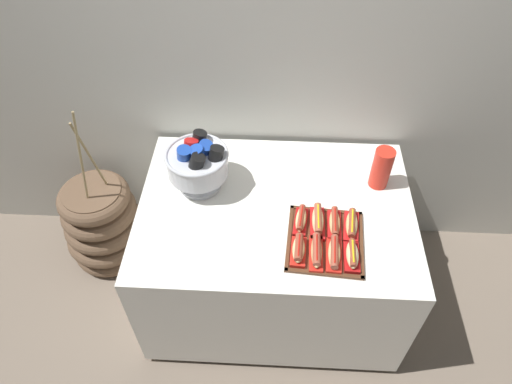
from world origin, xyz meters
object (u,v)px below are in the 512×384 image
at_px(hot_dog_1, 316,251).
at_px(floor_vase, 104,224).
at_px(hot_dog_4, 301,220).
at_px(hot_dog_7, 352,225).
at_px(serving_tray, 325,241).
at_px(buffet_table, 274,251).
at_px(punch_bowl, 198,162).
at_px(cup_stack, 381,168).
at_px(hot_dog_3, 352,255).
at_px(hot_dog_0, 299,249).
at_px(hot_dog_2, 334,253).
at_px(hot_dog_6, 335,223).
at_px(hot_dog_5, 318,221).

bearing_deg(hot_dog_1, floor_vase, 156.76).
relative_size(hot_dog_4, hot_dog_7, 0.94).
bearing_deg(serving_tray, buffet_table, 138.48).
xyz_separation_m(punch_bowl, cup_stack, (0.86, 0.05, -0.04)).
bearing_deg(hot_dog_3, hot_dog_1, 175.81).
bearing_deg(punch_bowl, cup_stack, 3.27).
bearing_deg(hot_dog_0, hot_dog_4, 85.81).
height_order(serving_tray, hot_dog_0, hot_dog_0).
xyz_separation_m(hot_dog_2, punch_bowl, (-0.62, 0.40, 0.12)).
bearing_deg(floor_vase, punch_bowl, -9.96).
bearing_deg(hot_dog_6, punch_bowl, 159.60).
bearing_deg(floor_vase, serving_tray, -19.24).
distance_m(hot_dog_3, hot_dog_5, 0.22).
height_order(serving_tray, hot_dog_1, hot_dog_1).
relative_size(hot_dog_3, hot_dog_5, 0.84).
xyz_separation_m(buffet_table, serving_tray, (0.22, -0.19, 0.36)).
height_order(buffet_table, punch_bowl, punch_bowl).
bearing_deg(hot_dog_5, buffet_table, 149.89).
height_order(hot_dog_4, punch_bowl, punch_bowl).
bearing_deg(punch_bowl, buffet_table, -18.11).
relative_size(hot_dog_5, hot_dog_7, 1.06).
distance_m(serving_tray, cup_stack, 0.47).
xyz_separation_m(hot_dog_2, hot_dog_4, (-0.14, 0.18, -0.00)).
relative_size(hot_dog_2, cup_stack, 0.84).
distance_m(hot_dog_2, hot_dog_3, 0.08).
bearing_deg(cup_stack, hot_dog_5, -137.47).
relative_size(floor_vase, hot_dog_0, 7.20).
relative_size(hot_dog_1, punch_bowl, 0.63).
height_order(hot_dog_2, hot_dog_5, hot_dog_5).
xyz_separation_m(hot_dog_5, hot_dog_7, (0.15, -0.01, -0.00)).
distance_m(buffet_table, hot_dog_6, 0.48).
relative_size(hot_dog_2, hot_dog_5, 0.98).
xyz_separation_m(hot_dog_2, hot_dog_7, (0.09, 0.16, -0.00)).
bearing_deg(hot_dog_7, hot_dog_3, -94.19).
height_order(hot_dog_5, hot_dog_7, hot_dog_5).
bearing_deg(hot_dog_5, hot_dog_2, -69.75).
bearing_deg(serving_tray, floor_vase, 160.76).
bearing_deg(floor_vase, buffet_table, -13.05).
distance_m(buffet_table, hot_dog_3, 0.58).
xyz_separation_m(hot_dog_4, cup_stack, (0.38, 0.27, 0.07)).
distance_m(hot_dog_4, punch_bowl, 0.55).
relative_size(hot_dog_1, hot_dog_5, 1.01).
bearing_deg(hot_dog_0, hot_dog_7, 32.06).
bearing_deg(cup_stack, hot_dog_0, -131.76).
xyz_separation_m(buffet_table, hot_dog_3, (0.33, -0.28, 0.39)).
relative_size(serving_tray, hot_dog_7, 2.22).
xyz_separation_m(serving_tray, hot_dog_4, (-0.11, 0.09, 0.03)).
height_order(hot_dog_7, cup_stack, cup_stack).
relative_size(hot_dog_4, cup_stack, 0.76).
distance_m(hot_dog_5, punch_bowl, 0.61).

